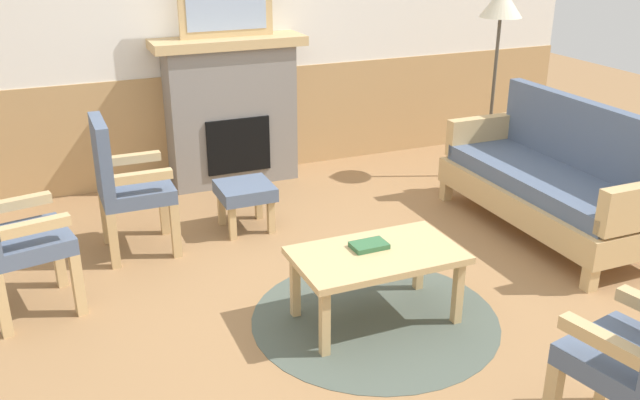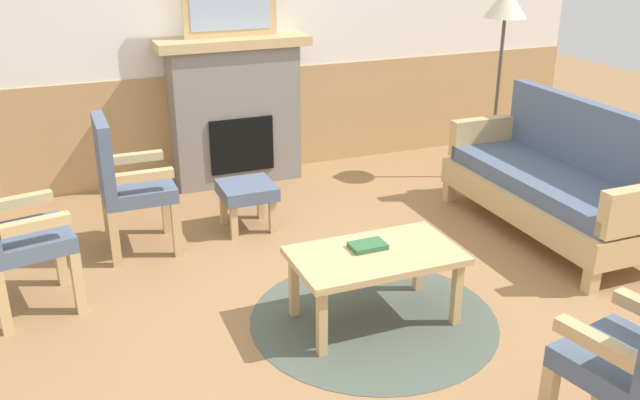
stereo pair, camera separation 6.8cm
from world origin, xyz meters
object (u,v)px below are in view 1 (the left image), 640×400
at_px(book_on_table, 369,245).
at_px(armchair_near_fireplace, 124,180).
at_px(armchair_by_window_left, 10,231).
at_px(couch, 551,182).
at_px(coffee_table, 377,261).
at_px(floor_lamp_by_couch, 500,15).
at_px(framed_picture, 226,3).
at_px(footstool, 245,194).
at_px(fireplace, 231,110).

distance_m(book_on_table, armchair_near_fireplace, 1.84).
bearing_deg(armchair_by_window_left, armchair_near_fireplace, 39.30).
height_order(couch, coffee_table, couch).
xyz_separation_m(armchair_near_fireplace, floor_lamp_by_couch, (3.26, 0.33, 0.91)).
bearing_deg(couch, armchair_near_fireplace, 163.60).
relative_size(coffee_table, armchair_near_fireplace, 0.98).
height_order(framed_picture, couch, framed_picture).
height_order(couch, footstool, couch).
distance_m(footstool, armchair_near_fireplace, 0.91).
xyz_separation_m(framed_picture, armchair_near_fireplace, (-1.09, -1.12, -1.02)).
distance_m(book_on_table, footstool, 1.52).
bearing_deg(armchair_near_fireplace, framed_picture, 45.80).
xyz_separation_m(footstool, armchair_by_window_left, (-1.60, -0.66, 0.25)).
height_order(couch, floor_lamp_by_couch, floor_lamp_by_couch).
bearing_deg(floor_lamp_by_couch, couch, -104.22).
relative_size(framed_picture, floor_lamp_by_couch, 0.48).
distance_m(couch, armchair_by_window_left, 3.70).
bearing_deg(fireplace, framed_picture, 90.00).
bearing_deg(armchair_near_fireplace, fireplace, 45.79).
height_order(coffee_table, footstool, coffee_table).
bearing_deg(couch, book_on_table, -162.97).
height_order(framed_picture, armchair_by_window_left, framed_picture).
xyz_separation_m(framed_picture, coffee_table, (0.10, -2.60, -1.17)).
bearing_deg(armchair_by_window_left, floor_lamp_by_couch, 13.04).
bearing_deg(coffee_table, book_on_table, 104.01).
bearing_deg(armchair_near_fireplace, book_on_table, -50.47).
bearing_deg(armchair_by_window_left, fireplace, 43.35).
relative_size(fireplace, framed_picture, 1.62).
height_order(framed_picture, armchair_near_fireplace, framed_picture).
bearing_deg(framed_picture, coffee_table, -87.84).
distance_m(book_on_table, floor_lamp_by_couch, 2.90).
relative_size(footstool, armchair_near_fireplace, 0.41).
relative_size(framed_picture, coffee_table, 0.83).
bearing_deg(fireplace, armchair_by_window_left, -136.65).
height_order(armchair_near_fireplace, armchair_by_window_left, same).
relative_size(framed_picture, book_on_table, 3.86).
relative_size(armchair_near_fireplace, armchair_by_window_left, 1.00).
distance_m(footstool, armchair_by_window_left, 1.75).
bearing_deg(footstool, couch, -24.05).
height_order(footstool, armchair_near_fireplace, armchair_near_fireplace).
bearing_deg(fireplace, book_on_table, -88.17).
relative_size(couch, book_on_table, 8.69).
bearing_deg(book_on_table, couch, 17.03).
relative_size(fireplace, floor_lamp_by_couch, 0.77).
relative_size(book_on_table, armchair_near_fireplace, 0.21).
relative_size(fireplace, coffee_table, 1.35).
xyz_separation_m(fireplace, floor_lamp_by_couch, (2.17, -0.79, 0.80)).
bearing_deg(book_on_table, framed_picture, 91.83).
bearing_deg(framed_picture, floor_lamp_by_couch, -20.07).
bearing_deg(fireplace, couch, -46.80).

